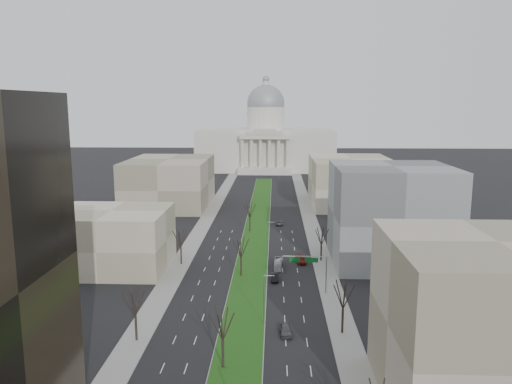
% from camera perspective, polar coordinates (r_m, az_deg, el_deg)
% --- Properties ---
extents(ground, '(600.00, 600.00, 0.00)m').
position_cam_1_polar(ground, '(153.29, 0.04, -4.60)').
color(ground, black).
rests_on(ground, ground).
extents(median, '(8.00, 222.03, 0.20)m').
position_cam_1_polar(median, '(152.28, 0.03, -4.66)').
color(median, '#999993').
rests_on(median, ground).
extents(sidewalk_left, '(5.00, 330.00, 0.15)m').
position_cam_1_polar(sidewalk_left, '(131.16, -8.09, -7.20)').
color(sidewalk_left, gray).
rests_on(sidewalk_left, ground).
extents(sidewalk_right, '(5.00, 330.00, 0.15)m').
position_cam_1_polar(sidewalk_right, '(129.68, 7.44, -7.38)').
color(sidewalk_right, gray).
rests_on(sidewalk_right, ground).
extents(capitol, '(80.00, 46.00, 55.00)m').
position_cam_1_polar(capitol, '(298.71, 1.11, 5.71)').
color(capitol, beige).
rests_on(capitol, ground).
extents(building_beige_left, '(26.00, 22.00, 14.00)m').
position_cam_1_polar(building_beige_left, '(123.71, -16.11, -5.21)').
color(building_beige_left, tan).
rests_on(building_beige_left, ground).
extents(building_tan_right, '(26.00, 24.00, 22.00)m').
position_cam_1_polar(building_tan_right, '(71.76, 25.28, -13.65)').
color(building_tan_right, gray).
rests_on(building_tan_right, ground).
extents(building_grey_right, '(28.00, 26.00, 24.00)m').
position_cam_1_polar(building_grey_right, '(126.41, 15.16, -2.51)').
color(building_grey_right, slate).
rests_on(building_grey_right, ground).
extents(building_far_left, '(30.00, 40.00, 18.00)m').
position_cam_1_polar(building_far_left, '(194.81, -9.86, 1.10)').
color(building_far_left, gray).
rests_on(building_far_left, ground).
extents(building_far_right, '(30.00, 40.00, 18.00)m').
position_cam_1_polar(building_far_right, '(197.71, 10.73, 1.20)').
color(building_far_right, tan).
rests_on(building_far_right, ground).
extents(tree_left_mid, '(5.40, 5.40, 9.72)m').
position_cam_1_polar(tree_left_mid, '(85.60, -13.67, -11.98)').
color(tree_left_mid, black).
rests_on(tree_left_mid, ground).
extents(tree_left_far, '(5.28, 5.28, 9.50)m').
position_cam_1_polar(tree_left_far, '(122.62, -8.61, -5.14)').
color(tree_left_far, black).
rests_on(tree_left_far, ground).
extents(tree_right_mid, '(5.52, 5.52, 9.94)m').
position_cam_1_polar(tree_right_mid, '(86.98, 9.95, -11.37)').
color(tree_right_mid, black).
rests_on(tree_right_mid, ground).
extents(tree_right_far, '(5.04, 5.04, 9.07)m').
position_cam_1_polar(tree_right_far, '(125.00, 7.50, -4.97)').
color(tree_right_far, black).
rests_on(tree_right_far, ground).
extents(tree_median_a, '(5.40, 5.40, 9.72)m').
position_cam_1_polar(tree_median_a, '(75.58, -3.84, -14.76)').
color(tree_median_a, black).
rests_on(tree_median_a, ground).
extents(tree_median_b, '(5.40, 5.40, 9.72)m').
position_cam_1_polar(tree_median_b, '(113.01, -1.73, -6.26)').
color(tree_median_b, black).
rests_on(tree_median_b, ground).
extents(tree_median_c, '(5.40, 5.40, 9.72)m').
position_cam_1_polar(tree_median_c, '(151.76, -0.71, -2.03)').
color(tree_median_c, black).
rests_on(tree_median_c, ground).
extents(streetlamp_median_b, '(1.90, 0.20, 9.16)m').
position_cam_1_polar(streetlamp_median_b, '(89.86, 0.93, -12.11)').
color(streetlamp_median_b, gray).
rests_on(streetlamp_median_b, ground).
extents(streetlamp_median_c, '(1.90, 0.20, 9.16)m').
position_cam_1_polar(streetlamp_median_c, '(127.81, 1.32, -5.35)').
color(streetlamp_median_c, gray).
rests_on(streetlamp_median_c, ground).
extents(mast_arm_signs, '(9.12, 0.24, 8.09)m').
position_cam_1_polar(mast_arm_signs, '(103.81, 6.55, -8.32)').
color(mast_arm_signs, gray).
rests_on(mast_arm_signs, ground).
extents(car_grey_near, '(2.16, 4.81, 1.61)m').
position_cam_1_polar(car_grey_near, '(88.09, 3.41, -15.45)').
color(car_grey_near, '#45474B').
rests_on(car_grey_near, ground).
extents(car_black, '(1.69, 4.64, 1.52)m').
position_cam_1_polar(car_black, '(112.32, 2.14, -9.71)').
color(car_black, black).
rests_on(car_black, ground).
extents(car_red, '(2.81, 5.62, 1.57)m').
position_cam_1_polar(car_red, '(124.76, 5.12, -7.70)').
color(car_red, '#62170D').
rests_on(car_red, ground).
extents(car_grey_far, '(2.09, 4.43, 1.22)m').
position_cam_1_polar(car_grey_far, '(162.17, 2.65, -3.57)').
color(car_grey_far, '#53565B').
rests_on(car_grey_far, ground).
extents(box_van, '(1.97, 7.33, 2.02)m').
position_cam_1_polar(box_van, '(120.30, 2.53, -8.23)').
color(box_van, silver).
rests_on(box_van, ground).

